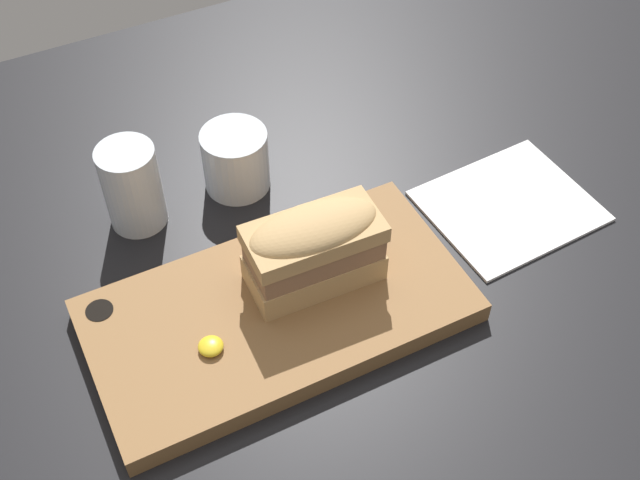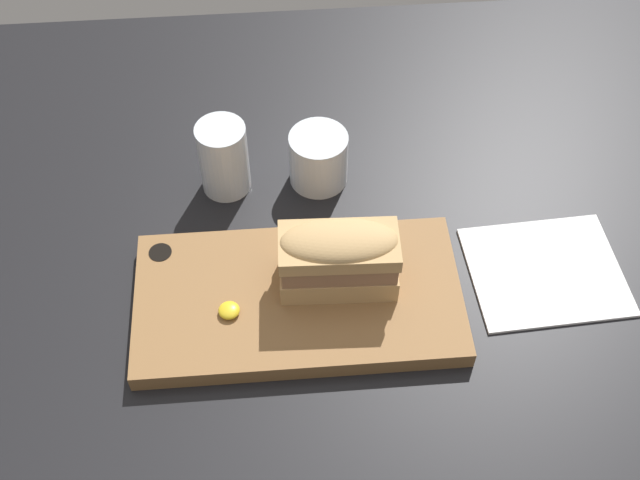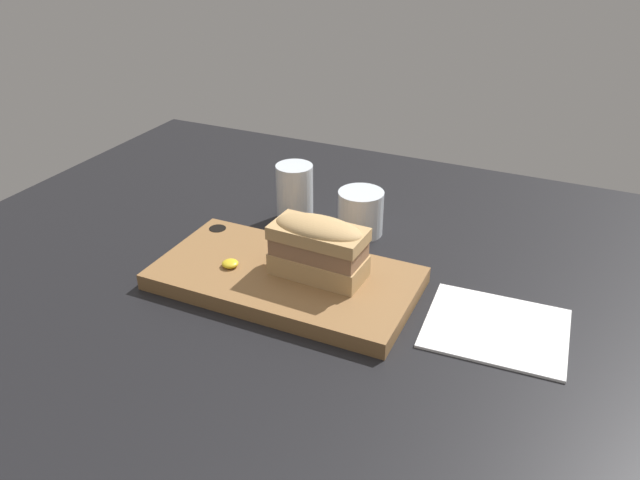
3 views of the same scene
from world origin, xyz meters
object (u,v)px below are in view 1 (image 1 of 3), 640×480
Objects in this scene: wine_glass at (236,162)px; napkin at (509,206)px; sandwich at (314,247)px; serving_board at (277,310)px; water_glass at (133,191)px.

wine_glass reaches higher than napkin.
wine_glass is at bearing 92.59° from sandwich.
serving_board is at bearing -175.78° from napkin.
water_glass reaches higher than wine_glass.
serving_board is at bearing -164.97° from sandwich.
water_glass is at bearing 112.68° from serving_board.
sandwich is 1.78× the size of wine_glass.
sandwich is at bearing -54.59° from water_glass.
serving_board is at bearing -67.32° from water_glass.
water_glass is at bearing 155.70° from napkin.
sandwich is 23.44cm from water_glass.
sandwich reaches higher than wine_glass.
wine_glass is (4.13, 20.54, 2.27)cm from serving_board.
napkin is at bearing 2.11° from sandwich.
wine_glass is at bearing 1.10° from water_glass.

